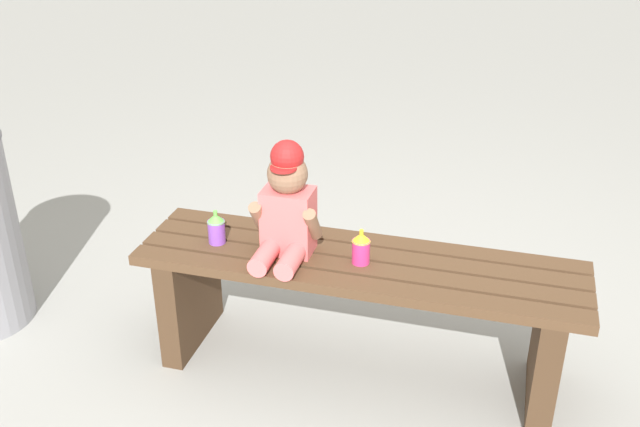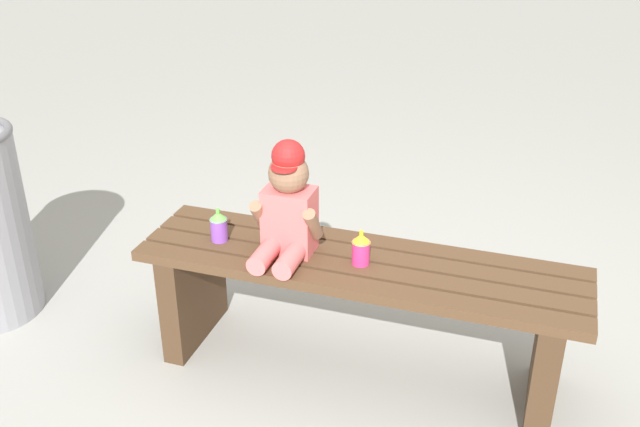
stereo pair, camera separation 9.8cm
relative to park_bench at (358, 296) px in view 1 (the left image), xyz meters
name	(u,v)px [view 1 (the left image)]	position (x,y,z in m)	size (l,w,h in m)	color
ground_plane	(356,366)	(0.00, 0.00, -0.31)	(16.00, 16.00, 0.00)	#999993
park_bench	(358,296)	(0.00, 0.00, 0.00)	(1.53, 0.39, 0.46)	#513823
child_figure	(286,207)	(-0.25, -0.02, 0.33)	(0.23, 0.27, 0.40)	#E56666
sippy_cup_left	(216,228)	(-0.51, -0.02, 0.21)	(0.06, 0.06, 0.12)	#8C4CCC
sippy_cup_right	(361,247)	(0.01, -0.02, 0.21)	(0.06, 0.06, 0.12)	#E5337F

